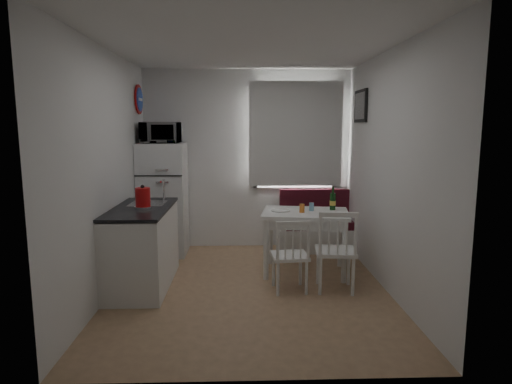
{
  "coord_description": "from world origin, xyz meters",
  "views": [
    {
      "loc": [
        -0.08,
        -4.54,
        1.78
      ],
      "look_at": [
        0.09,
        0.5,
        1.01
      ],
      "focal_mm": 30.0,
      "sensor_mm": 36.0,
      "label": 1
    }
  ],
  "objects_px": {
    "bench": "(320,230)",
    "fridge": "(163,199)",
    "kettle": "(143,197)",
    "chair_left": "(291,248)",
    "chair_right": "(338,243)",
    "wine_bottle": "(333,198)",
    "microwave": "(161,133)",
    "dining_table": "(305,219)",
    "kitchen_counter": "(143,246)"
  },
  "relations": [
    {
      "from": "chair_left",
      "to": "microwave",
      "type": "xyz_separation_m",
      "value": [
        -1.62,
        1.49,
        1.2
      ]
    },
    {
      "from": "kitchen_counter",
      "to": "bench",
      "type": "xyz_separation_m",
      "value": [
        2.26,
        1.35,
        -0.17
      ]
    },
    {
      "from": "bench",
      "to": "microwave",
      "type": "height_order",
      "value": "microwave"
    },
    {
      "from": "bench",
      "to": "fridge",
      "type": "height_order",
      "value": "fridge"
    },
    {
      "from": "chair_left",
      "to": "fridge",
      "type": "relative_size",
      "value": 0.28
    },
    {
      "from": "microwave",
      "to": "kitchen_counter",
      "type": "bearing_deg",
      "value": -90.94
    },
    {
      "from": "wine_bottle",
      "to": "dining_table",
      "type": "bearing_deg",
      "value": -164.05
    },
    {
      "from": "chair_left",
      "to": "chair_right",
      "type": "distance_m",
      "value": 0.5
    },
    {
      "from": "bench",
      "to": "chair_right",
      "type": "height_order",
      "value": "chair_right"
    },
    {
      "from": "chair_right",
      "to": "kettle",
      "type": "height_order",
      "value": "kettle"
    },
    {
      "from": "chair_right",
      "to": "kettle",
      "type": "relative_size",
      "value": 1.92
    },
    {
      "from": "kitchen_counter",
      "to": "microwave",
      "type": "height_order",
      "value": "microwave"
    },
    {
      "from": "kitchen_counter",
      "to": "fridge",
      "type": "bearing_deg",
      "value": 89.1
    },
    {
      "from": "chair_left",
      "to": "fridge",
      "type": "xyz_separation_m",
      "value": [
        -1.62,
        1.54,
        0.28
      ]
    },
    {
      "from": "bench",
      "to": "fridge",
      "type": "xyz_separation_m",
      "value": [
        -2.24,
        -0.11,
        0.49
      ]
    },
    {
      "from": "dining_table",
      "to": "microwave",
      "type": "xyz_separation_m",
      "value": [
        -1.87,
        0.84,
        1.02
      ]
    },
    {
      "from": "microwave",
      "to": "wine_bottle",
      "type": "height_order",
      "value": "microwave"
    },
    {
      "from": "bench",
      "to": "kettle",
      "type": "distance_m",
      "value": 2.75
    },
    {
      "from": "kitchen_counter",
      "to": "wine_bottle",
      "type": "distance_m",
      "value": 2.33
    },
    {
      "from": "bench",
      "to": "microwave",
      "type": "xyz_separation_m",
      "value": [
        -2.24,
        -0.16,
        1.41
      ]
    },
    {
      "from": "fridge",
      "to": "wine_bottle",
      "type": "xyz_separation_m",
      "value": [
        2.22,
        -0.79,
        0.13
      ]
    },
    {
      "from": "chair_left",
      "to": "fridge",
      "type": "height_order",
      "value": "fridge"
    },
    {
      "from": "fridge",
      "to": "wine_bottle",
      "type": "distance_m",
      "value": 2.36
    },
    {
      "from": "chair_right",
      "to": "kettle",
      "type": "xyz_separation_m",
      "value": [
        -2.09,
        0.2,
        0.47
      ]
    },
    {
      "from": "chair_left",
      "to": "fridge",
      "type": "distance_m",
      "value": 2.25
    },
    {
      "from": "kitchen_counter",
      "to": "kettle",
      "type": "relative_size",
      "value": 5.21
    },
    {
      "from": "chair_left",
      "to": "kettle",
      "type": "bearing_deg",
      "value": 168.17
    },
    {
      "from": "chair_left",
      "to": "wine_bottle",
      "type": "bearing_deg",
      "value": 46.48
    },
    {
      "from": "chair_left",
      "to": "wine_bottle",
      "type": "height_order",
      "value": "wine_bottle"
    },
    {
      "from": "dining_table",
      "to": "wine_bottle",
      "type": "distance_m",
      "value": 0.43
    },
    {
      "from": "kitchen_counter",
      "to": "bench",
      "type": "bearing_deg",
      "value": 30.93
    },
    {
      "from": "dining_table",
      "to": "fridge",
      "type": "bearing_deg",
      "value": 163.3
    },
    {
      "from": "fridge",
      "to": "chair_left",
      "type": "bearing_deg",
      "value": -43.67
    },
    {
      "from": "bench",
      "to": "wine_bottle",
      "type": "xyz_separation_m",
      "value": [
        -0.02,
        -0.9,
        0.63
      ]
    },
    {
      "from": "kitchen_counter",
      "to": "bench",
      "type": "distance_m",
      "value": 2.64
    },
    {
      "from": "chair_left",
      "to": "wine_bottle",
      "type": "distance_m",
      "value": 1.05
    },
    {
      "from": "kitchen_counter",
      "to": "chair_right",
      "type": "bearing_deg",
      "value": -8.24
    },
    {
      "from": "fridge",
      "to": "kettle",
      "type": "height_order",
      "value": "fridge"
    },
    {
      "from": "bench",
      "to": "dining_table",
      "type": "distance_m",
      "value": 1.13
    },
    {
      "from": "dining_table",
      "to": "chair_left",
      "type": "relative_size",
      "value": 2.57
    },
    {
      "from": "kitchen_counter",
      "to": "microwave",
      "type": "relative_size",
      "value": 2.56
    },
    {
      "from": "kettle",
      "to": "fridge",
      "type": "bearing_deg",
      "value": 91.27
    },
    {
      "from": "dining_table",
      "to": "chair_left",
      "type": "xyz_separation_m",
      "value": [
        -0.25,
        -0.65,
        -0.18
      ]
    },
    {
      "from": "bench",
      "to": "chair_right",
      "type": "bearing_deg",
      "value": -94.14
    },
    {
      "from": "bench",
      "to": "chair_right",
      "type": "xyz_separation_m",
      "value": [
        -0.12,
        -1.66,
        0.27
      ]
    },
    {
      "from": "bench",
      "to": "fridge",
      "type": "distance_m",
      "value": 2.29
    },
    {
      "from": "kitchen_counter",
      "to": "wine_bottle",
      "type": "xyz_separation_m",
      "value": [
        2.24,
        0.45,
        0.46
      ]
    },
    {
      "from": "kitchen_counter",
      "to": "wine_bottle",
      "type": "bearing_deg",
      "value": 11.48
    },
    {
      "from": "chair_right",
      "to": "fridge",
      "type": "relative_size",
      "value": 0.31
    },
    {
      "from": "kitchen_counter",
      "to": "wine_bottle",
      "type": "relative_size",
      "value": 4.48
    }
  ]
}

